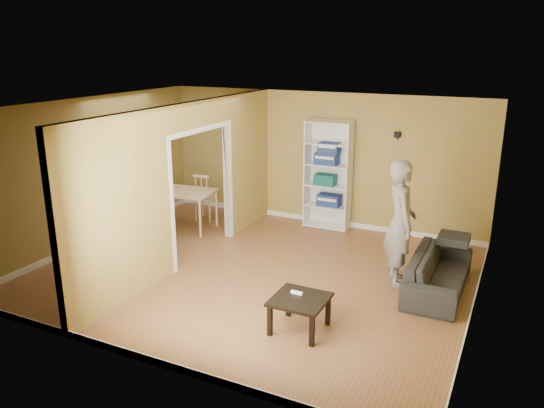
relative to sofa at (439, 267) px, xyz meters
The scene contains 16 objects.
room_shell 2.92m from the sofa, 167.06° to the right, with size 6.50×6.50×6.50m.
partition 4.06m from the sofa, behind, with size 0.22×5.50×2.60m, color olive, non-canonical shape.
wall_speaker 2.84m from the sofa, 120.11° to the left, with size 0.10×0.10×0.10m, color black.
sofa is the anchor object (origin of this frame).
person 0.96m from the sofa, behind, with size 0.63×0.81×2.22m, color slate.
bookshelf 3.22m from the sofa, 140.89° to the left, with size 0.88×0.38×2.09m.
paper_box_navy_a 3.09m from the sofa, 141.20° to the left, with size 0.44×0.29×0.22m, color navy.
paper_box_teal 3.22m from the sofa, 142.29° to the left, with size 0.40×0.26×0.21m, color #196A5F.
paper_box_navy_b 3.31m from the sofa, 142.08° to the left, with size 0.43×0.28×0.22m, color #131D4F.
paper_box_navy_c 3.34m from the sofa, 141.58° to the left, with size 0.39×0.26×0.20m, color navy.
coffee_table 2.38m from the sofa, 125.23° to the right, with size 0.67×0.67×0.44m.
game_controller 2.36m from the sofa, 128.13° to the right, with size 0.15×0.04×0.03m, color white.
dining_table 4.99m from the sofa, behind, with size 1.21×0.81×0.76m.
chair_left 5.72m from the sofa, behind, with size 0.48×0.48×1.05m, color tan, non-canonical shape.
chair_near 4.94m from the sofa, behind, with size 0.43×0.43×0.93m, color #D9B378, non-canonical shape.
chair_far 5.00m from the sofa, 165.11° to the left, with size 0.45×0.45×0.98m, color tan, non-canonical shape.
Camera 1 is at (3.62, -6.83, 3.47)m, focal length 35.00 mm.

